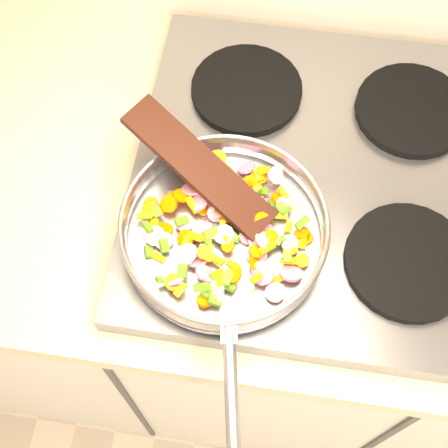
# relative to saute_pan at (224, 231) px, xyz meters

# --- Properties ---
(cooktop) EXTENTS (0.60, 0.60, 0.04)m
(cooktop) POSITION_rel_saute_pan_xyz_m (0.13, 0.15, -0.06)
(cooktop) COLOR #939399
(cooktop) RESTS_ON counter_top
(grate_fl) EXTENTS (0.19, 0.19, 0.02)m
(grate_fl) POSITION_rel_saute_pan_xyz_m (-0.01, 0.01, -0.04)
(grate_fl) COLOR black
(grate_fl) RESTS_ON cooktop
(grate_fr) EXTENTS (0.19, 0.19, 0.02)m
(grate_fr) POSITION_rel_saute_pan_xyz_m (0.27, 0.01, -0.04)
(grate_fr) COLOR black
(grate_fr) RESTS_ON cooktop
(grate_bl) EXTENTS (0.19, 0.19, 0.02)m
(grate_bl) POSITION_rel_saute_pan_xyz_m (-0.01, 0.29, -0.04)
(grate_bl) COLOR black
(grate_bl) RESTS_ON cooktop
(grate_br) EXTENTS (0.19, 0.19, 0.02)m
(grate_br) POSITION_rel_saute_pan_xyz_m (0.27, 0.29, -0.04)
(grate_br) COLOR black
(grate_br) RESTS_ON cooktop
(saute_pan) EXTENTS (0.34, 0.50, 0.05)m
(saute_pan) POSITION_rel_saute_pan_xyz_m (0.00, 0.00, 0.00)
(saute_pan) COLOR #9E9EA5
(saute_pan) RESTS_ON grate_fl
(vegetable_heap) EXTENTS (0.26, 0.26, 0.04)m
(vegetable_heap) POSITION_rel_saute_pan_xyz_m (0.00, 0.01, -0.01)
(vegetable_heap) COLOR orange
(vegetable_heap) RESTS_ON saute_pan
(wooden_spatula) EXTENTS (0.25, 0.19, 0.08)m
(wooden_spatula) POSITION_rel_saute_pan_xyz_m (-0.05, 0.08, 0.03)
(wooden_spatula) COLOR black
(wooden_spatula) RESTS_ON saute_pan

